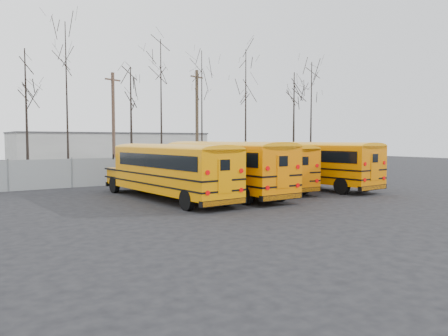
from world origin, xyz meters
TOP-DOWN VIEW (x-y plane):
  - ground at (0.00, 0.00)m, footprint 120.00×120.00m
  - fence at (0.00, 12.00)m, footprint 40.00×0.04m
  - distant_building at (2.00, 32.00)m, footprint 22.00×8.00m
  - bus_a at (-5.27, 2.61)m, footprint 3.11×11.30m
  - bus_b at (-1.72, 2.61)m, footprint 2.76×11.67m
  - bus_c at (1.86, 3.98)m, footprint 3.36×11.04m
  - bus_d at (5.37, 2.68)m, footprint 3.37×11.59m
  - utility_pole_left at (-3.66, 15.67)m, footprint 1.48×0.67m
  - utility_pole_right at (6.59, 19.73)m, footprint 1.78×0.73m
  - tree_2 at (-9.86, 17.43)m, footprint 0.26×0.26m
  - tree_3 at (-7.08, 16.49)m, footprint 0.26×0.26m
  - tree_4 at (-1.20, 17.98)m, footprint 0.26×0.26m
  - tree_5 at (1.44, 17.37)m, footprint 0.26×0.26m
  - tree_6 at (6.00, 17.80)m, footprint 0.26×0.26m
  - tree_7 at (9.22, 14.99)m, footprint 0.26×0.26m
  - tree_8 at (14.89, 14.34)m, footprint 0.26×0.26m
  - tree_9 at (17.81, 14.79)m, footprint 0.26×0.26m

SIDE VIEW (x-z plane):
  - ground at x=0.00m, z-range 0.00..0.00m
  - fence at x=0.00m, z-range 0.00..2.00m
  - bus_c at x=1.86m, z-range 0.26..3.31m
  - bus_a at x=-5.27m, z-range 0.27..3.40m
  - bus_d at x=5.37m, z-range 0.27..3.48m
  - bus_b at x=-1.72m, z-range 0.28..3.54m
  - distant_building at x=2.00m, z-range 0.00..4.00m
  - utility_pole_left at x=-3.66m, z-range 0.12..8.82m
  - tree_4 at x=-1.20m, z-range 0.00..9.69m
  - tree_8 at x=14.89m, z-range 0.00..10.12m
  - tree_2 at x=-9.86m, z-range 0.00..10.20m
  - utility_pole_right at x=6.59m, z-range 0.14..10.45m
  - tree_9 at x=17.81m, z-range 0.00..11.51m
  - tree_6 at x=6.00m, z-range 0.00..11.88m
  - tree_7 at x=9.22m, z-range 0.00..11.89m
  - tree_5 at x=1.44m, z-range 0.00..12.29m
  - tree_3 at x=-7.08m, z-range 0.00..12.40m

